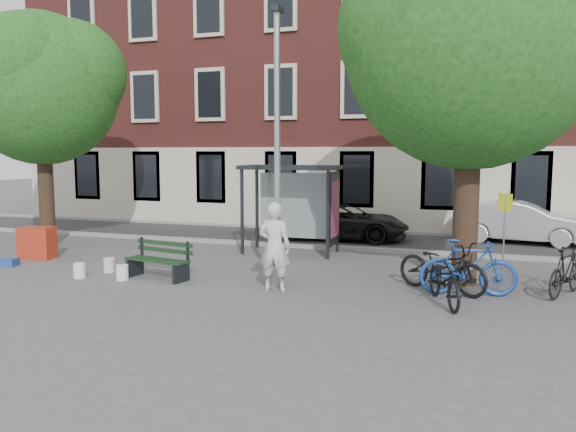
% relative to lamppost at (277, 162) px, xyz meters
% --- Properties ---
extents(ground, '(90.00, 90.00, 0.00)m').
position_rel_lamppost_xyz_m(ground, '(0.00, 0.00, -2.78)').
color(ground, '#4C4C4F').
rests_on(ground, ground).
extents(road, '(40.00, 4.00, 0.01)m').
position_rel_lamppost_xyz_m(road, '(0.00, 7.00, -2.78)').
color(road, '#28282B').
rests_on(road, ground).
extents(curb_near, '(40.00, 0.25, 0.12)m').
position_rel_lamppost_xyz_m(curb_near, '(0.00, 5.00, -2.72)').
color(curb_near, gray).
rests_on(curb_near, ground).
extents(curb_far, '(40.00, 0.25, 0.12)m').
position_rel_lamppost_xyz_m(curb_far, '(0.00, 9.00, -2.72)').
color(curb_far, gray).
rests_on(curb_far, ground).
extents(building_row, '(30.00, 8.00, 14.00)m').
position_rel_lamppost_xyz_m(building_row, '(0.00, 13.00, 4.22)').
color(building_row, brown).
rests_on(building_row, ground).
extents(lamppost, '(0.28, 0.35, 6.11)m').
position_rel_lamppost_xyz_m(lamppost, '(0.00, 0.00, 0.00)').
color(lamppost, '#9EA0A3').
rests_on(lamppost, ground).
extents(tree_right, '(5.76, 5.60, 8.20)m').
position_rel_lamppost_xyz_m(tree_right, '(4.01, 1.38, 2.83)').
color(tree_right, black).
rests_on(tree_right, ground).
extents(tree_left, '(5.18, 4.86, 7.40)m').
position_rel_lamppost_xyz_m(tree_left, '(-8.99, 2.88, 2.43)').
color(tree_left, black).
rests_on(tree_left, ground).
extents(bus_shelter, '(2.85, 1.45, 2.62)m').
position_rel_lamppost_xyz_m(bus_shelter, '(-0.61, 4.11, -0.87)').
color(bus_shelter, '#1E2328').
rests_on(bus_shelter, ground).
extents(painter, '(0.73, 0.50, 1.94)m').
position_rel_lamppost_xyz_m(painter, '(0.11, -0.50, -1.81)').
color(painter, silver).
rests_on(painter, ground).
extents(bench, '(1.76, 0.86, 0.87)m').
position_rel_lamppost_xyz_m(bench, '(-2.92, -0.24, -2.38)').
color(bench, '#1E2328').
rests_on(bench, ground).
extents(bike_a, '(2.23, 1.70, 1.13)m').
position_rel_lamppost_xyz_m(bike_a, '(3.56, 0.53, -2.22)').
color(bike_a, black).
rests_on(bike_a, ground).
extents(bike_b, '(2.06, 0.84, 1.20)m').
position_rel_lamppost_xyz_m(bike_b, '(4.10, 0.38, -2.18)').
color(bike_b, '#1B4495').
rests_on(bike_b, ground).
extents(bike_c, '(1.26, 2.01, 1.00)m').
position_rel_lamppost_xyz_m(bike_c, '(3.67, -0.50, -2.29)').
color(bike_c, black).
rests_on(bike_c, ground).
extents(bike_d, '(1.25, 1.74, 1.03)m').
position_rel_lamppost_xyz_m(bike_d, '(6.05, 0.99, -2.27)').
color(bike_d, black).
rests_on(bike_d, ground).
extents(car_dark, '(4.44, 2.05, 1.23)m').
position_rel_lamppost_xyz_m(car_dark, '(-0.08, 7.12, -2.17)').
color(car_dark, black).
rests_on(car_dark, ground).
extents(car_silver, '(4.36, 2.03, 1.38)m').
position_rel_lamppost_xyz_m(car_silver, '(5.70, 8.16, -2.09)').
color(car_silver, '#B0B2B8').
rests_on(car_silver, ground).
extents(red_stand, '(1.00, 0.76, 0.90)m').
position_rel_lamppost_xyz_m(red_stand, '(-7.53, 0.90, -2.33)').
color(red_stand, '#AA2C16').
rests_on(red_stand, ground).
extents(blue_crate, '(0.63, 0.53, 0.20)m').
position_rel_lamppost_xyz_m(blue_crate, '(-7.56, -0.21, -2.68)').
color(blue_crate, '#203F95').
rests_on(blue_crate, ground).
extents(bucket_a, '(0.33, 0.33, 0.36)m').
position_rel_lamppost_xyz_m(bucket_a, '(-4.48, -0.00, -2.60)').
color(bucket_a, silver).
rests_on(bucket_a, ground).
extents(bucket_b, '(0.36, 0.36, 0.36)m').
position_rel_lamppost_xyz_m(bucket_b, '(-4.76, -0.79, -2.60)').
color(bucket_b, white).
rests_on(bucket_b, ground).
extents(bucket_c, '(0.30, 0.30, 0.36)m').
position_rel_lamppost_xyz_m(bucket_c, '(-3.64, -0.67, -2.60)').
color(bucket_c, white).
rests_on(bucket_c, ground).
extents(notice_sign, '(0.34, 0.10, 1.95)m').
position_rel_lamppost_xyz_m(notice_sign, '(4.93, 3.44, -1.36)').
color(notice_sign, '#9EA0A3').
rests_on(notice_sign, ground).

